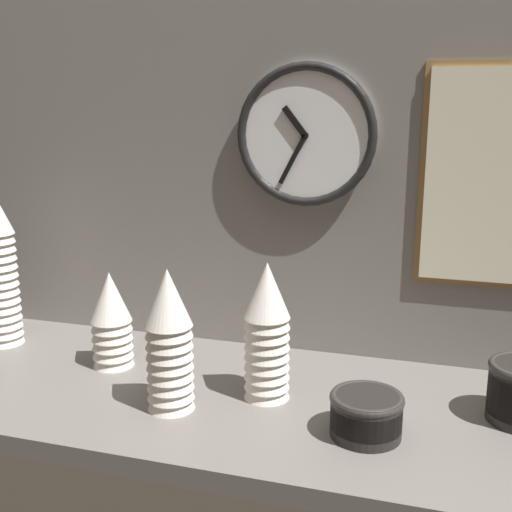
# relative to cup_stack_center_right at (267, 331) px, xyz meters

# --- Properties ---
(ground_plane) EXTENTS (1.60, 0.56, 0.04)m
(ground_plane) POSITION_rel_cup_stack_center_right_xyz_m (-0.07, 0.01, -0.16)
(ground_plane) COLOR slate
(wall_tiled_back) EXTENTS (1.60, 0.03, 1.05)m
(wall_tiled_back) POSITION_rel_cup_stack_center_right_xyz_m (-0.07, 0.27, 0.39)
(wall_tiled_back) COLOR slate
(wall_tiled_back) RESTS_ON ground_plane
(cup_stack_center_right) EXTENTS (0.09, 0.09, 0.27)m
(cup_stack_center_right) POSITION_rel_cup_stack_center_right_xyz_m (0.00, 0.00, 0.00)
(cup_stack_center_right) COLOR white
(cup_stack_center_right) RESTS_ON ground_plane
(cup_stack_center_left) EXTENTS (0.09, 0.09, 0.21)m
(cup_stack_center_left) POSITION_rel_cup_stack_center_right_xyz_m (-0.36, 0.05, -0.03)
(cup_stack_center_left) COLOR white
(cup_stack_center_left) RESTS_ON ground_plane
(cup_stack_center) EXTENTS (0.09, 0.09, 0.27)m
(cup_stack_center) POSITION_rel_cup_stack_center_right_xyz_m (-0.16, -0.10, 0.00)
(cup_stack_center) COLOR white
(cup_stack_center) RESTS_ON ground_plane
(bowl_stack_right) EXTENTS (0.13, 0.13, 0.08)m
(bowl_stack_right) POSITION_rel_cup_stack_center_right_xyz_m (0.20, -0.09, -0.09)
(bowl_stack_right) COLOR black
(bowl_stack_right) RESTS_ON ground_plane
(wall_clock) EXTENTS (0.30, 0.03, 0.30)m
(wall_clock) POSITION_rel_cup_stack_center_right_xyz_m (0.02, 0.24, 0.36)
(wall_clock) COLOR white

